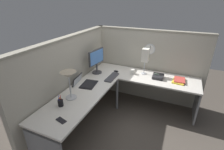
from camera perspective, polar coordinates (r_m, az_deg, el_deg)
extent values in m
plane|color=#4C443D|center=(3.46, 3.19, -13.48)|extent=(6.80, 6.80, 0.00)
cube|color=#A8A393|center=(3.13, -13.97, -1.81)|extent=(2.57, 0.10, 1.55)
cube|color=gray|center=(2.88, -15.62, 12.38)|extent=(2.57, 0.12, 0.03)
cube|color=#A8A393|center=(3.74, 11.99, 2.90)|extent=(0.10, 2.37, 1.55)
cube|color=gray|center=(3.53, 13.16, 14.86)|extent=(0.12, 2.37, 0.03)
cube|color=beige|center=(2.95, -7.69, -4.38)|extent=(2.35, 0.66, 0.03)
cube|color=beige|center=(3.36, 16.06, -1.33)|extent=(0.66, 1.49, 0.03)
cylinder|color=slate|center=(3.43, 1.75, -6.70)|extent=(0.05, 0.05, 0.70)
cube|color=slate|center=(3.54, 27.06, -8.61)|extent=(0.58, 0.03, 0.60)
cylinder|color=#38383D|center=(3.47, -5.21, 0.92)|extent=(0.20, 0.20, 0.02)
cylinder|color=#38383D|center=(3.43, -5.27, 2.44)|extent=(0.04, 0.04, 0.20)
cube|color=#38383D|center=(3.34, -5.43, 6.24)|extent=(0.46, 0.09, 0.30)
cube|color=#4C84D8|center=(3.33, -5.18, 6.19)|extent=(0.42, 0.06, 0.26)
cube|color=black|center=(3.01, -7.98, -3.20)|extent=(0.37, 0.28, 0.02)
cube|color=black|center=(3.01, -7.99, -3.03)|extent=(0.31, 0.22, 0.00)
cube|color=black|center=(3.09, -11.89, -2.03)|extent=(0.35, 0.11, 0.22)
cube|color=silver|center=(3.08, -11.76, -2.05)|extent=(0.31, 0.09, 0.18)
cube|color=#38383D|center=(3.24, -0.02, -0.74)|extent=(0.43, 0.14, 0.02)
ellipsoid|color=black|center=(3.49, 1.41, 1.32)|extent=(0.06, 0.10, 0.03)
cylinder|color=#B7BABF|center=(2.69, -13.84, -7.46)|extent=(0.17, 0.17, 0.02)
cylinder|color=#B7BABF|center=(2.60, -14.27, -3.88)|extent=(0.02, 0.02, 0.38)
cone|color=gray|center=(2.51, -14.75, 0.12)|extent=(0.24, 0.24, 0.09)
cylinder|color=black|center=(2.53, -17.28, -9.17)|extent=(0.08, 0.08, 0.10)
cylinder|color=#1E1EB2|center=(2.49, -17.79, -8.01)|extent=(0.01, 0.01, 0.13)
cylinder|color=#B21E1E|center=(2.50, -17.16, -7.81)|extent=(0.01, 0.02, 0.13)
cylinder|color=#D8591E|center=(2.50, -17.69, -7.61)|extent=(0.03, 0.03, 0.01)
cube|color=black|center=(2.28, -17.10, -14.70)|extent=(0.10, 0.16, 0.01)
cube|color=#232326|center=(3.33, 15.53, -0.58)|extent=(0.19, 0.20, 0.10)
cube|color=#8CA58C|center=(3.31, 15.10, 0.14)|extent=(0.01, 0.09, 0.04)
cube|color=#232326|center=(3.31, 17.01, -0.51)|extent=(0.19, 0.04, 0.04)
cube|color=yellow|center=(3.33, 21.99, -1.93)|extent=(0.30, 0.24, 0.02)
cube|color=#BF3F38|center=(3.34, 22.24, -1.52)|extent=(0.27, 0.20, 0.02)
cylinder|color=#B7BABF|center=(3.47, 10.88, 0.53)|extent=(0.11, 0.11, 0.01)
cylinder|color=#B7BABF|center=(3.42, 11.06, 2.57)|extent=(0.02, 0.02, 0.27)
cube|color=silver|center=(3.33, 11.43, 6.70)|extent=(0.13, 0.13, 0.26)
cylinder|color=silver|center=(3.42, 7.14, 1.16)|extent=(0.08, 0.08, 0.10)
cylinder|color=#B7BABF|center=(3.56, 12.90, 8.70)|extent=(0.03, 0.22, 0.22)
cylinder|color=white|center=(3.54, 12.84, 8.63)|extent=(0.00, 0.19, 0.19)
cube|color=black|center=(3.54, 12.53, 8.82)|extent=(0.00, 0.06, 0.01)
cube|color=black|center=(3.53, 13.05, 9.14)|extent=(0.00, 0.01, 0.08)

